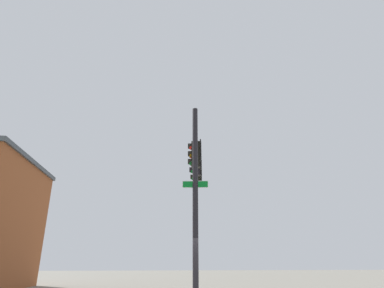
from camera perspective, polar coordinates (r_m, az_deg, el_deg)
signal_pole_assembly at (r=13.33m, az=0.68°, el=-5.40°), size 4.57×1.28×7.40m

